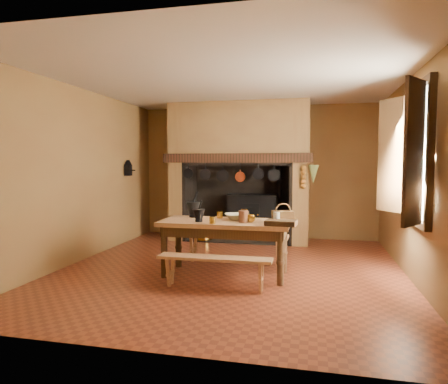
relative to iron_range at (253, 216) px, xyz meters
name	(u,v)px	position (x,y,z in m)	size (l,w,h in m)	color
floor	(231,269)	(0.04, -2.45, -0.48)	(5.50, 5.50, 0.00)	maroon
ceiling	(231,80)	(0.04, -2.45, 2.32)	(5.50, 5.50, 0.00)	silver
back_wall	(257,172)	(0.04, 0.30, 0.92)	(5.00, 0.02, 2.80)	olive
wall_left	(80,175)	(-2.46, -2.45, 0.92)	(0.02, 5.50, 2.80)	olive
wall_right	(414,177)	(2.54, -2.45, 0.92)	(0.02, 5.50, 2.80)	olive
wall_front	(162,187)	(0.04, -5.20, 0.92)	(5.00, 0.02, 2.80)	olive
chimney_breast	(240,152)	(-0.26, -0.14, 1.33)	(2.95, 0.96, 2.80)	olive
iron_range	(253,216)	(0.00, 0.00, 0.00)	(1.12, 0.55, 1.60)	black
hearth_pans	(204,234)	(-1.01, -0.23, -0.39)	(0.51, 0.62, 0.20)	#B68B2A
hanging_pans	(233,175)	(-0.30, -0.64, 0.88)	(1.92, 0.29, 0.27)	black
onion_string	(303,177)	(1.04, -0.66, 0.85)	(0.12, 0.10, 0.46)	#A66B1E
herb_bunch	(313,174)	(1.22, -0.66, 0.90)	(0.20, 0.20, 0.35)	#5E6A32
window	(409,154)	(2.39, -2.85, 1.22)	(0.39, 1.75, 1.76)	white
wall_coffee_mill	(128,167)	(-2.38, -0.90, 1.03)	(0.23, 0.16, 0.31)	black
work_table	(225,229)	(0.03, -2.79, 0.17)	(1.80, 0.80, 0.78)	tan
bench_front	(215,265)	(0.03, -3.41, -0.18)	(1.46, 0.26, 0.41)	tan
bench_back	(235,241)	(0.03, -2.10, -0.13)	(1.68, 0.29, 0.47)	tan
mortar_large	(194,209)	(-0.51, -2.55, 0.43)	(0.23, 0.23, 0.39)	black
mortar_small	(199,215)	(-0.31, -2.97, 0.40)	(0.17, 0.17, 0.30)	black
coffee_grinder	(244,215)	(0.29, -2.72, 0.37)	(0.18, 0.14, 0.20)	#31210F
brass_mug_a	(212,220)	(-0.08, -3.11, 0.34)	(0.08, 0.08, 0.09)	#B68B2A
brass_mug_b	(220,215)	(-0.11, -2.56, 0.35)	(0.09, 0.09, 0.10)	#B68B2A
mixing_bowl	(237,217)	(0.17, -2.66, 0.34)	(0.35, 0.35, 0.09)	#BBB890
stoneware_crock	(243,217)	(0.30, -2.90, 0.38)	(0.13, 0.13, 0.16)	brown
glass_jar	(276,218)	(0.76, -2.92, 0.38)	(0.09, 0.09, 0.16)	beige
wicker_basket	(283,216)	(0.83, -2.77, 0.38)	(0.32, 0.27, 0.27)	#4B2D16
wooden_tray	(281,223)	(0.83, -3.03, 0.33)	(0.39, 0.28, 0.07)	#31210F
brass_cup	(251,219)	(0.40, -2.86, 0.35)	(0.13, 0.13, 0.10)	#B68B2A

